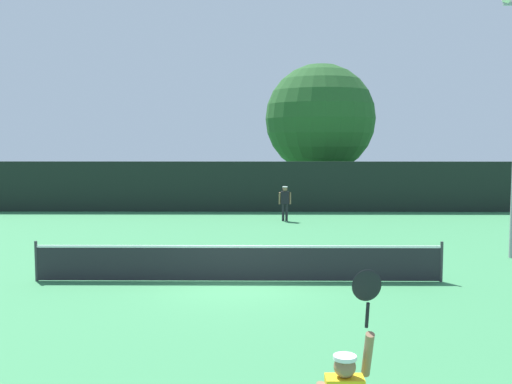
{
  "coord_description": "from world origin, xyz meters",
  "views": [
    {
      "loc": [
        0.59,
        -15.32,
        3.69
      ],
      "look_at": [
        0.43,
        4.78,
        1.96
      ],
      "focal_mm": 41.41,
      "sensor_mm": 36.0,
      "label": 1
    }
  ],
  "objects_px": {
    "tennis_ball": "(278,276)",
    "parked_car_mid": "(351,187)",
    "player_receiving": "(285,200)",
    "large_tree": "(320,119)",
    "parked_car_near": "(130,185)"
  },
  "relations": [
    {
      "from": "large_tree",
      "to": "parked_car_near",
      "type": "xyz_separation_m",
      "value": [
        -12.24,
        3.38,
        -4.25
      ]
    },
    {
      "from": "large_tree",
      "to": "tennis_ball",
      "type": "bearing_deg",
      "value": -98.85
    },
    {
      "from": "parked_car_near",
      "to": "large_tree",
      "type": "bearing_deg",
      "value": -11.89
    },
    {
      "from": "player_receiving",
      "to": "parked_car_near",
      "type": "xyz_separation_m",
      "value": [
        -9.79,
        11.82,
        -0.21
      ]
    },
    {
      "from": "large_tree",
      "to": "parked_car_near",
      "type": "relative_size",
      "value": 1.93
    },
    {
      "from": "player_receiving",
      "to": "parked_car_mid",
      "type": "xyz_separation_m",
      "value": [
        4.72,
        10.89,
        -0.21
      ]
    },
    {
      "from": "tennis_ball",
      "to": "parked_car_mid",
      "type": "xyz_separation_m",
      "value": [
        5.36,
        22.23,
        0.74
      ]
    },
    {
      "from": "large_tree",
      "to": "parked_car_mid",
      "type": "height_order",
      "value": "large_tree"
    },
    {
      "from": "tennis_ball",
      "to": "parked_car_mid",
      "type": "relative_size",
      "value": 0.02
    },
    {
      "from": "tennis_ball",
      "to": "parked_car_mid",
      "type": "bearing_deg",
      "value": 76.45
    },
    {
      "from": "tennis_ball",
      "to": "large_tree",
      "type": "height_order",
      "value": "large_tree"
    },
    {
      "from": "tennis_ball",
      "to": "parked_car_near",
      "type": "height_order",
      "value": "parked_car_near"
    },
    {
      "from": "player_receiving",
      "to": "large_tree",
      "type": "height_order",
      "value": "large_tree"
    },
    {
      "from": "tennis_ball",
      "to": "large_tree",
      "type": "distance_m",
      "value": 20.63
    },
    {
      "from": "large_tree",
      "to": "parked_car_near",
      "type": "distance_m",
      "value": 13.39
    }
  ]
}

